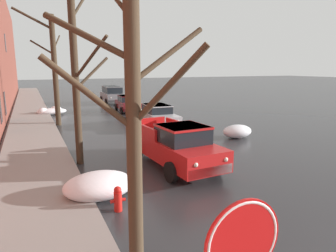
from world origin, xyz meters
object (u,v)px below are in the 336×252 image
object	(u,v)px
bare_tree_second_along_sidewalk	(78,79)
bare_tree_at_the_corner	(132,120)
suv_grey_parked_far_down_block	(112,94)
bare_tree_mid_block	(53,67)
sedan_silver_parked_kerbside_close	(158,115)
sedan_maroon_parked_kerbside_mid	(128,103)
pickup_truck_red_approaching_near_lane	(175,145)
fire_hydrant	(118,199)

from	to	relation	value
bare_tree_second_along_sidewalk	bare_tree_at_the_corner	bearing A→B (deg)	-90.87
bare_tree_at_the_corner	suv_grey_parked_far_down_block	world-z (taller)	bare_tree_at_the_corner
bare_tree_mid_block	suv_grey_parked_far_down_block	distance (m)	12.87
bare_tree_second_along_sidewalk	sedan_silver_parked_kerbside_close	bearing A→B (deg)	45.60
bare_tree_at_the_corner	suv_grey_parked_far_down_block	size ratio (longest dim) A/B	1.41
bare_tree_at_the_corner	bare_tree_second_along_sidewalk	world-z (taller)	bare_tree_second_along_sidewalk
bare_tree_mid_block	suv_grey_parked_far_down_block	bearing A→B (deg)	58.43
sedan_maroon_parked_kerbside_mid	sedan_silver_parked_kerbside_close	bearing A→B (deg)	-91.50
bare_tree_at_the_corner	pickup_truck_red_approaching_near_lane	bearing A→B (deg)	56.43
bare_tree_mid_block	fire_hydrant	distance (m)	14.26
sedan_maroon_parked_kerbside_mid	fire_hydrant	xyz separation A→B (m)	(-5.88, -17.81, -0.39)
bare_tree_mid_block	bare_tree_second_along_sidewalk	bearing A→B (deg)	-88.96
bare_tree_second_along_sidewalk	bare_tree_mid_block	bearing A→B (deg)	91.04
suv_grey_parked_far_down_block	bare_tree_at_the_corner	bearing A→B (deg)	-103.62
bare_tree_second_along_sidewalk	sedan_maroon_parked_kerbside_mid	distance (m)	14.70
bare_tree_at_the_corner	sedan_maroon_parked_kerbside_mid	xyz separation A→B (m)	(6.18, 20.16, -2.18)
bare_tree_second_along_sidewalk	sedan_silver_parked_kerbside_close	distance (m)	8.83
sedan_maroon_parked_kerbside_mid	fire_hydrant	size ratio (longest dim) A/B	5.72
sedan_silver_parked_kerbside_close	fire_hydrant	distance (m)	12.13
fire_hydrant	suv_grey_parked_far_down_block	bearing A→B (deg)	75.80
bare_tree_second_along_sidewalk	bare_tree_mid_block	world-z (taller)	bare_tree_second_along_sidewalk
sedan_maroon_parked_kerbside_mid	fire_hydrant	distance (m)	18.75
bare_tree_at_the_corner	pickup_truck_red_approaching_near_lane	world-z (taller)	bare_tree_at_the_corner
sedan_maroon_parked_kerbside_mid	fire_hydrant	world-z (taller)	sedan_maroon_parked_kerbside_mid
fire_hydrant	bare_tree_at_the_corner	bearing A→B (deg)	-97.45
bare_tree_at_the_corner	sedan_maroon_parked_kerbside_mid	bearing A→B (deg)	72.95
bare_tree_second_along_sidewalk	suv_grey_parked_far_down_block	distance (m)	20.98
bare_tree_at_the_corner	fire_hydrant	bearing A→B (deg)	82.55
bare_tree_second_along_sidewalk	sedan_silver_parked_kerbside_close	size ratio (longest dim) A/B	1.69
sedan_maroon_parked_kerbside_mid	bare_tree_mid_block	bearing A→B (deg)	-147.47
bare_tree_mid_block	sedan_silver_parked_kerbside_close	xyz separation A→B (m)	(6.06, -3.13, -3.09)
sedan_maroon_parked_kerbside_mid	bare_tree_at_the_corner	bearing A→B (deg)	-107.05
bare_tree_second_along_sidewalk	bare_tree_mid_block	size ratio (longest dim) A/B	1.00
pickup_truck_red_approaching_near_lane	sedan_maroon_parked_kerbside_mid	distance (m)	15.33
pickup_truck_red_approaching_near_lane	bare_tree_second_along_sidewalk	bearing A→B (deg)	149.23
bare_tree_mid_block	sedan_maroon_parked_kerbside_mid	world-z (taller)	bare_tree_mid_block
bare_tree_at_the_corner	bare_tree_second_along_sidewalk	size ratio (longest dim) A/B	0.83
bare_tree_mid_block	suv_grey_parked_far_down_block	xyz separation A→B (m)	(6.57, 10.69, -2.86)
suv_grey_parked_far_down_block	sedan_maroon_parked_kerbside_mid	bearing A→B (deg)	-92.79
bare_tree_second_along_sidewalk	pickup_truck_red_approaching_near_lane	world-z (taller)	bare_tree_second_along_sidewalk
pickup_truck_red_approaching_near_lane	suv_grey_parked_far_down_block	size ratio (longest dim) A/B	1.18
suv_grey_parked_far_down_block	fire_hydrant	world-z (taller)	suv_grey_parked_far_down_block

